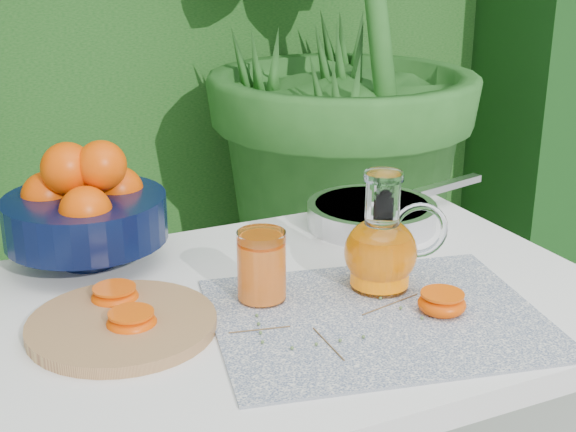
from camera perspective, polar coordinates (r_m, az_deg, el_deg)
name	(u,v)px	position (r m, az deg, el deg)	size (l,w,h in m)	color
potted_plant_right	(312,30)	(2.60, 1.70, 13.11)	(1.98, 1.98, 1.98)	#255D20
white_table	(293,343)	(1.30, 0.38, -9.04)	(1.00, 0.70, 0.75)	white
placemat	(377,317)	(1.21, 6.38, -7.17)	(0.49, 0.38, 0.00)	#0D224D
cutting_board	(122,325)	(1.19, -11.71, -7.57)	(0.27, 0.27, 0.02)	#AD874E
fruit_bowl	(85,208)	(1.40, -14.24, 0.58)	(0.32, 0.32, 0.22)	black
juice_pitcher	(382,249)	(1.28, 6.71, -2.32)	(0.18, 0.15, 0.19)	white
juice_tumbler	(262,267)	(1.23, -1.89, -3.68)	(0.08, 0.08, 0.11)	white
saute_pan	(373,213)	(1.56, 6.07, 0.21)	(0.46, 0.30, 0.05)	silver
orange_halves	(231,307)	(1.20, -4.11, -6.49)	(0.53, 0.31, 0.04)	#EC3902
thyme_sprigs	(330,324)	(1.18, 3.03, -7.66)	(0.32, 0.18, 0.01)	brown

